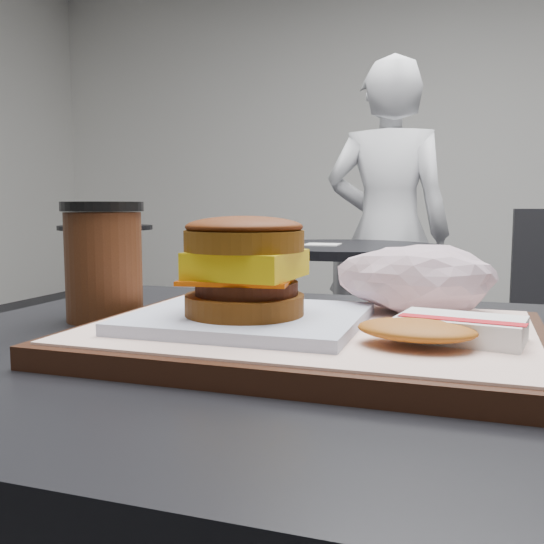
{
  "coord_description": "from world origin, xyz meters",
  "views": [
    {
      "loc": [
        0.11,
        -0.5,
        0.89
      ],
      "look_at": [
        -0.06,
        -0.02,
        0.83
      ],
      "focal_mm": 40.0,
      "sensor_mm": 36.0,
      "label": 1
    }
  ],
  "objects": [
    {
      "name": "bg_table_mid",
      "position": [
        -2.4,
        3.2,
        0.56
      ],
      "size": [
        0.66,
        0.66,
        0.75
      ],
      "color": "black",
      "rests_on": "ground"
    },
    {
      "name": "neighbor_chair",
      "position": [
        0.3,
        1.77,
        0.51
      ],
      "size": [
        0.62,
        0.46,
        0.88
      ],
      "color": "#B3B3B8",
      "rests_on": "ground"
    },
    {
      "name": "crumpled_wrapper",
      "position": [
        0.05,
        0.08,
        0.82
      ],
      "size": [
        0.15,
        0.11,
        0.06
      ],
      "primitive_type": null,
      "color": "silver",
      "rests_on": "serving_tray"
    },
    {
      "name": "patron",
      "position": [
        -0.28,
        2.26,
        0.77
      ],
      "size": [
        0.57,
        0.38,
        1.53
      ],
      "primitive_type": "imported",
      "rotation": [
        0.0,
        0.0,
        3.17
      ],
      "color": "silver",
      "rests_on": "ground"
    },
    {
      "name": "breakfast_sandwich",
      "position": [
        -0.07,
        -0.03,
        0.83
      ],
      "size": [
        0.19,
        0.17,
        0.09
      ],
      "color": "silver",
      "rests_on": "serving_tray"
    },
    {
      "name": "neighbor_table",
      "position": [
        -0.35,
        1.65,
        0.55
      ],
      "size": [
        0.7,
        0.7,
        0.75
      ],
      "color": "black",
      "rests_on": "ground"
    },
    {
      "name": "hash_brown",
      "position": [
        0.09,
        -0.05,
        0.8
      ],
      "size": [
        0.13,
        0.1,
        0.02
      ],
      "color": "white",
      "rests_on": "serving_tray"
    },
    {
      "name": "serving_tray",
      "position": [
        -0.02,
        -0.01,
        0.78
      ],
      "size": [
        0.38,
        0.28,
        0.02
      ],
      "color": "black",
      "rests_on": "customer_table"
    },
    {
      "name": "coffee_cup",
      "position": [
        -0.26,
        0.04,
        0.83
      ],
      "size": [
        0.09,
        0.09,
        0.12
      ],
      "color": "#432010",
      "rests_on": "customer_table"
    },
    {
      "name": "napkin",
      "position": [
        -0.42,
        1.61,
        0.75
      ],
      "size": [
        0.13,
        0.13,
        0.0
      ],
      "primitive_type": "cube",
      "rotation": [
        0.0,
        0.0,
        0.06
      ],
      "color": "white",
      "rests_on": "neighbor_table"
    }
  ]
}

